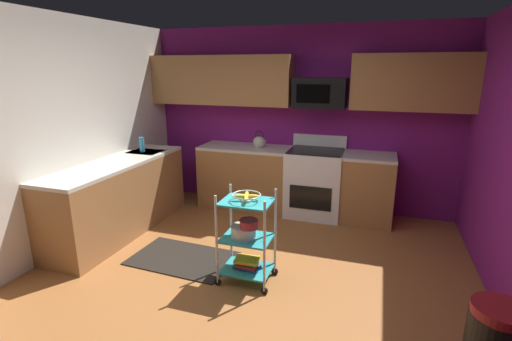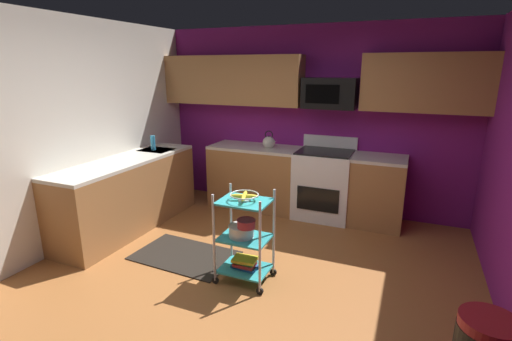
{
  "view_description": "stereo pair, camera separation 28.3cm",
  "coord_description": "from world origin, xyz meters",
  "views": [
    {
      "loc": [
        1.12,
        -2.91,
        2.03
      ],
      "look_at": [
        -0.0,
        0.45,
        1.05
      ],
      "focal_mm": 26.22,
      "sensor_mm": 36.0,
      "label": 1
    },
    {
      "loc": [
        1.38,
        -2.81,
        2.03
      ],
      "look_at": [
        -0.0,
        0.45,
        1.05
      ],
      "focal_mm": 26.22,
      "sensor_mm": 36.0,
      "label": 2
    }
  ],
  "objects": [
    {
      "name": "wall_left",
      "position": [
        -2.23,
        0.0,
        1.3
      ],
      "size": [
        0.06,
        4.8,
        2.6
      ],
      "primitive_type": "cube",
      "color": "silver",
      "rests_on": "ground"
    },
    {
      "name": "kettle",
      "position": [
        -0.5,
        2.1,
        1.0
      ],
      "size": [
        0.21,
        0.18,
        0.26
      ],
      "color": "beige",
      "rests_on": "counter_run"
    },
    {
      "name": "floor",
      "position": [
        0.0,
        0.0,
        -0.02
      ],
      "size": [
        4.4,
        4.8,
        0.04
      ],
      "primitive_type": "cube",
      "color": "#995B2D",
      "rests_on": "ground"
    },
    {
      "name": "mixing_bowl_small",
      "position": [
        0.03,
        0.14,
        0.62
      ],
      "size": [
        0.18,
        0.18,
        0.08
      ],
      "color": "maroon",
      "rests_on": "rolling_cart"
    },
    {
      "name": "counter_run",
      "position": [
        -0.84,
        1.5,
        0.46
      ],
      "size": [
        3.57,
        2.72,
        0.92
      ],
      "color": "#9E6B3D",
      "rests_on": "ground"
    },
    {
      "name": "upper_cabinets",
      "position": [
        -0.07,
        2.23,
        1.85
      ],
      "size": [
        4.4,
        0.33,
        0.7
      ],
      "color": "#9E6B3D"
    },
    {
      "name": "wall_back",
      "position": [
        0.0,
        2.43,
        1.3
      ],
      "size": [
        4.52,
        0.06,
        2.6
      ],
      "primitive_type": "cube",
      "color": "#751970",
      "rests_on": "ground"
    },
    {
      "name": "microwave",
      "position": [
        0.32,
        2.21,
        1.7
      ],
      "size": [
        0.7,
        0.39,
        0.4
      ],
      "color": "black"
    },
    {
      "name": "rolling_cart",
      "position": [
        -0.0,
        0.17,
        0.45
      ],
      "size": [
        0.54,
        0.38,
        0.91
      ],
      "color": "silver",
      "rests_on": "ground"
    },
    {
      "name": "dish_soap_bottle",
      "position": [
        -1.93,
        1.33,
        1.02
      ],
      "size": [
        0.06,
        0.06,
        0.2
      ],
      "primitive_type": "cylinder",
      "color": "#2D8CBF",
      "rests_on": "counter_run"
    },
    {
      "name": "oven_range",
      "position": [
        0.32,
        2.1,
        0.48
      ],
      "size": [
        0.76,
        0.65,
        1.1
      ],
      "color": "white",
      "rests_on": "ground"
    },
    {
      "name": "book_stack",
      "position": [
        -0.0,
        0.17,
        0.18
      ],
      "size": [
        0.27,
        0.19,
        0.1
      ],
      "color": "#1E4C8C",
      "rests_on": "rolling_cart"
    },
    {
      "name": "fruit_bowl",
      "position": [
        -0.0,
        0.17,
        0.88
      ],
      "size": [
        0.27,
        0.27,
        0.07
      ],
      "color": "silver",
      "rests_on": "rolling_cart"
    },
    {
      "name": "mixing_bowl_large",
      "position": [
        -0.03,
        0.17,
        0.52
      ],
      "size": [
        0.25,
        0.25,
        0.11
      ],
      "color": "silver",
      "rests_on": "rolling_cart"
    },
    {
      "name": "floor_rug",
      "position": [
        -0.82,
        0.34,
        0.01
      ],
      "size": [
        1.13,
        0.75,
        0.01
      ],
      "primitive_type": "cube",
      "rotation": [
        0.0,
        0.0,
        -0.05
      ],
      "color": "black",
      "rests_on": "ground"
    }
  ]
}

